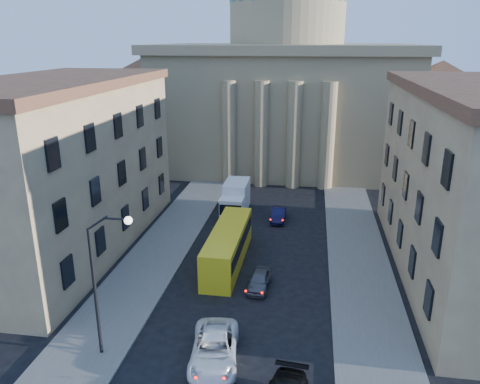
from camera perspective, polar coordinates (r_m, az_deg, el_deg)
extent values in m
cube|color=#5F5D57|center=(38.38, -11.60, -9.54)|extent=(5.00, 60.00, 0.15)
cube|color=#5F5D57|center=(36.51, 14.87, -11.33)|extent=(5.00, 60.00, 0.15)
cube|color=#927C59|center=(70.48, 5.46, 10.18)|extent=(34.00, 26.00, 16.00)
cube|color=#927C59|center=(69.83, 5.67, 17.02)|extent=(35.50, 27.50, 1.20)
cylinder|color=#927C59|center=(69.85, 5.77, 19.97)|extent=(16.00, 16.00, 8.00)
cube|color=#927C59|center=(73.22, -11.51, 8.22)|extent=(13.00, 13.00, 11.00)
cone|color=brown|center=(72.35, -11.89, 14.07)|extent=(26.02, 26.02, 4.00)
cube|color=#927C59|center=(70.82, 22.62, 6.86)|extent=(13.00, 13.00, 11.00)
cone|color=brown|center=(69.93, 23.38, 12.88)|extent=(26.02, 26.02, 4.00)
cylinder|color=#927C59|center=(58.47, -1.33, 7.13)|extent=(1.80, 1.80, 13.00)
cylinder|color=#927C59|center=(57.91, 2.60, 7.01)|extent=(1.80, 1.80, 13.00)
cylinder|color=#927C59|center=(57.63, 6.58, 6.85)|extent=(1.80, 1.80, 13.00)
cylinder|color=#927C59|center=(57.62, 10.58, 6.66)|extent=(1.80, 1.80, 13.00)
cube|color=tan|center=(42.82, -21.10, 2.48)|extent=(11.00, 26.00, 14.00)
cube|color=brown|center=(41.60, -22.25, 12.20)|extent=(11.60, 26.60, 0.80)
cylinder|color=black|center=(28.14, -17.21, -11.81)|extent=(0.20, 0.20, 8.00)
cylinder|color=black|center=(26.07, -17.01, -3.63)|extent=(1.30, 0.12, 0.96)
cylinder|color=black|center=(25.55, -15.04, -3.17)|extent=(1.30, 0.12, 0.12)
sphere|color=white|center=(25.29, -13.47, -3.39)|extent=(0.44, 0.44, 0.44)
imported|color=white|center=(28.22, -3.15, -18.60)|extent=(3.32, 5.99, 1.59)
imported|color=#515256|center=(35.35, 2.38, -10.69)|extent=(1.71, 3.77, 1.25)
imported|color=black|center=(47.90, 4.71, -2.73)|extent=(1.41, 3.94, 1.30)
cube|color=yellow|center=(38.60, -1.49, -6.63)|extent=(2.51, 10.63, 2.99)
cube|color=black|center=(38.40, -1.49, -5.98)|extent=(2.56, 10.05, 1.06)
cylinder|color=black|center=(35.87, -4.18, -10.53)|extent=(0.30, 0.97, 0.96)
cylinder|color=black|center=(35.51, -1.10, -10.80)|extent=(0.30, 0.97, 0.96)
cylinder|color=black|center=(42.64, -1.78, -5.63)|extent=(0.30, 0.97, 0.96)
cylinder|color=black|center=(42.33, 0.79, -5.81)|extent=(0.30, 0.97, 0.96)
cube|color=white|center=(47.63, -0.94, -2.08)|extent=(2.31, 2.41, 2.41)
cube|color=black|center=(46.46, -1.18, -2.22)|extent=(2.21, 0.12, 1.10)
cube|color=white|center=(49.97, -0.42, -0.43)|extent=(2.41, 4.22, 3.11)
cylinder|color=black|center=(47.69, -2.21, -3.03)|extent=(0.28, 0.90, 0.90)
cylinder|color=black|center=(47.38, 0.18, -3.17)|extent=(0.28, 0.90, 0.90)
cylinder|color=black|center=(51.39, -1.37, -1.43)|extent=(0.28, 0.90, 0.90)
cylinder|color=black|center=(51.10, 0.85, -1.55)|extent=(0.28, 0.90, 0.90)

